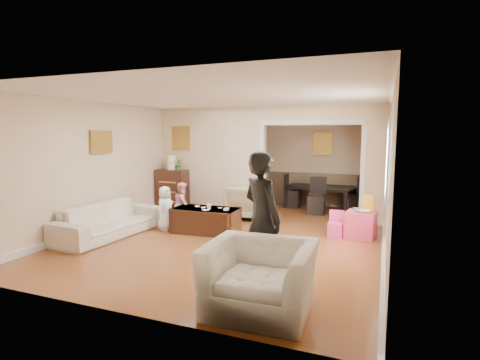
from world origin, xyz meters
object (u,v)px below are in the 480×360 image
at_px(armchair_back, 246,202).
at_px(child_toddler, 267,209).
at_px(coffee_cup, 209,207).
at_px(coffee_table, 206,220).
at_px(child_kneel_b, 183,204).
at_px(play_table, 361,225).
at_px(cyan_cup, 356,210).
at_px(child_kneel_a, 165,208).
at_px(dresser, 172,191).
at_px(sofa, 109,220).
at_px(table_lamp, 172,163).
at_px(adult_person, 262,219).
at_px(armchair_front, 260,277).
at_px(dining_table, 321,197).

distance_m(armchair_back, child_toddler, 1.06).
relative_size(coffee_cup, child_toddler, 0.13).
xyz_separation_m(coffee_table, child_kneel_b, (-0.70, 0.30, 0.23)).
xyz_separation_m(play_table, cyan_cup, (-0.10, -0.05, 0.29)).
xyz_separation_m(coffee_table, child_kneel_a, (-0.85, -0.15, 0.21)).
distance_m(dresser, child_kneel_b, 1.61).
xyz_separation_m(dresser, child_kneel_a, (0.87, -1.70, -0.08)).
bearing_deg(armchair_back, sofa, 50.18).
distance_m(sofa, child_kneel_b, 1.55).
xyz_separation_m(play_table, child_toddler, (-1.87, 0.06, 0.15)).
distance_m(armchair_back, table_lamp, 2.20).
height_order(dresser, play_table, dresser).
distance_m(table_lamp, cyan_cup, 4.68).
distance_m(sofa, cyan_cup, 4.71).
distance_m(coffee_cup, play_table, 2.93).
height_order(sofa, child_kneel_b, child_kneel_b).
distance_m(coffee_table, child_kneel_b, 0.79).
bearing_deg(coffee_table, coffee_cup, -26.57).
xyz_separation_m(adult_person, child_kneel_b, (-2.55, 2.38, -0.41)).
distance_m(armchair_back, adult_person, 3.94).
bearing_deg(child_toddler, table_lamp, -59.61).
bearing_deg(armchair_front, dresser, 128.87).
distance_m(sofa, table_lamp, 2.66).
height_order(coffee_table, dining_table, dining_table).
distance_m(armchair_back, child_kneel_b, 1.57).
height_order(armchair_back, child_toddler, child_toddler).
bearing_deg(child_toddler, coffee_cup, -3.50).
distance_m(dining_table, adult_person, 5.31).
distance_m(coffee_table, coffee_cup, 0.31).
xyz_separation_m(cyan_cup, dining_table, (-1.05, 2.55, -0.24)).
relative_size(dresser, child_toddler, 1.30).
xyz_separation_m(coffee_cup, child_toddler, (0.95, 0.80, -0.13)).
bearing_deg(coffee_table, child_toddler, 35.54).
distance_m(armchair_front, coffee_cup, 3.36).
bearing_deg(child_kneel_a, sofa, 142.70).
bearing_deg(cyan_cup, child_toddler, 176.53).
xyz_separation_m(armchair_front, cyan_cup, (0.77, 3.42, 0.17)).
bearing_deg(dining_table, play_table, -52.26).
bearing_deg(dining_table, child_kneel_a, -114.99).
bearing_deg(cyan_cup, adult_person, -109.59).
bearing_deg(dresser, adult_person, -45.47).
height_order(dresser, child_kneel_b, dresser).
distance_m(coffee_table, cyan_cup, 2.91).
relative_size(play_table, dining_table, 0.30).
bearing_deg(dresser, armchair_front, -48.90).
distance_m(sofa, child_kneel_a, 1.10).
distance_m(play_table, child_toddler, 1.88).
relative_size(armchair_front, child_kneel_a, 1.29).
height_order(sofa, coffee_table, sofa).
bearing_deg(play_table, coffee_cup, -165.24).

